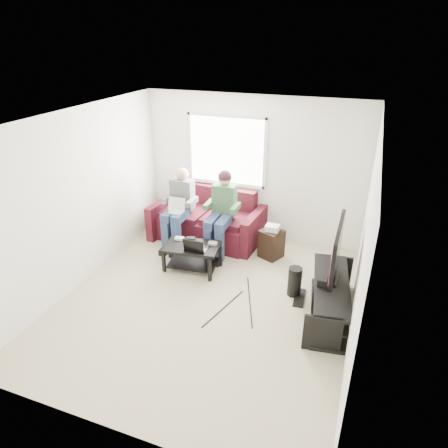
{
  "coord_description": "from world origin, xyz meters",
  "views": [
    {
      "loc": [
        1.88,
        -4.36,
        3.54
      ],
      "look_at": [
        0.05,
        0.6,
        0.97
      ],
      "focal_mm": 32.0,
      "sensor_mm": 36.0,
      "label": 1
    }
  ],
  "objects_px": {
    "tv_stand": "(329,300)",
    "coffee_table": "(192,252)",
    "subwoofer": "(295,281)",
    "sofa": "(208,221)",
    "end_table": "(271,243)",
    "tv": "(337,250)"
  },
  "relations": [
    {
      "from": "subwoofer",
      "to": "end_table",
      "type": "distance_m",
      "value": 1.13
    },
    {
      "from": "sofa",
      "to": "coffee_table",
      "type": "xyz_separation_m",
      "value": [
        0.17,
        -1.1,
        -0.02
      ]
    },
    {
      "from": "subwoofer",
      "to": "tv",
      "type": "bearing_deg",
      "value": -19.94
    },
    {
      "from": "coffee_table",
      "to": "subwoofer",
      "type": "distance_m",
      "value": 1.71
    },
    {
      "from": "coffee_table",
      "to": "tv_stand",
      "type": "height_order",
      "value": "tv_stand"
    },
    {
      "from": "tv_stand",
      "to": "subwoofer",
      "type": "distance_m",
      "value": 0.61
    },
    {
      "from": "sofa",
      "to": "end_table",
      "type": "distance_m",
      "value": 1.31
    },
    {
      "from": "sofa",
      "to": "end_table",
      "type": "xyz_separation_m",
      "value": [
        1.28,
        -0.27,
        -0.07
      ]
    },
    {
      "from": "sofa",
      "to": "tv_stand",
      "type": "bearing_deg",
      "value": -32.38
    },
    {
      "from": "sofa",
      "to": "tv",
      "type": "height_order",
      "value": "tv"
    },
    {
      "from": "subwoofer",
      "to": "end_table",
      "type": "bearing_deg",
      "value": 121.62
    },
    {
      "from": "tv_stand",
      "to": "coffee_table",
      "type": "bearing_deg",
      "value": 169.23
    },
    {
      "from": "sofa",
      "to": "end_table",
      "type": "relative_size",
      "value": 3.4
    },
    {
      "from": "tv_stand",
      "to": "sofa",
      "type": "bearing_deg",
      "value": 147.62
    },
    {
      "from": "subwoofer",
      "to": "tv_stand",
      "type": "bearing_deg",
      "value": -28.7
    },
    {
      "from": "coffee_table",
      "to": "tv",
      "type": "xyz_separation_m",
      "value": [
        2.24,
        -0.33,
        0.65
      ]
    },
    {
      "from": "coffee_table",
      "to": "end_table",
      "type": "xyz_separation_m",
      "value": [
        1.11,
        0.83,
        -0.05
      ]
    },
    {
      "from": "tv",
      "to": "end_table",
      "type": "bearing_deg",
      "value": 134.26
    },
    {
      "from": "sofa",
      "to": "subwoofer",
      "type": "height_order",
      "value": "sofa"
    },
    {
      "from": "coffee_table",
      "to": "subwoofer",
      "type": "relative_size",
      "value": 2.05
    },
    {
      "from": "coffee_table",
      "to": "subwoofer",
      "type": "bearing_deg",
      "value": -4.45
    },
    {
      "from": "tv",
      "to": "end_table",
      "type": "distance_m",
      "value": 1.76
    }
  ]
}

